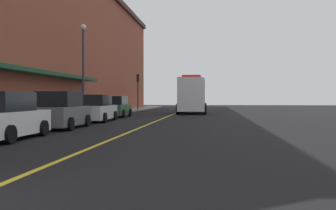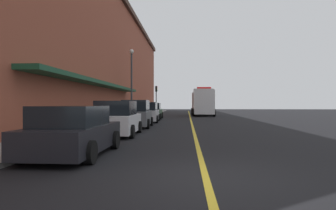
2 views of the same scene
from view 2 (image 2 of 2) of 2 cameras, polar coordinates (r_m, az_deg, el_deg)
The scene contains 14 objects.
ground_plane at distance 31.59m, azimuth 4.37°, elevation -2.67°, with size 112.00×112.00×0.00m, color black.
sidewalk_left at distance 32.11m, azimuth -6.77°, elevation -2.49°, with size 2.40×70.00×0.15m, color gray.
lane_center_stripe at distance 31.59m, azimuth 4.37°, elevation -2.67°, with size 0.16×70.00×0.01m, color gold.
brick_building_left at distance 33.47m, azimuth -18.99°, elevation 8.95°, with size 12.63×64.00×13.34m.
parked_car_0 at distance 9.67m, azimuth -17.76°, elevation -4.98°, with size 2.15×4.40×1.54m.
parked_car_1 at distance 15.24m, azimuth -9.79°, elevation -2.73°, with size 2.21×4.36×1.75m.
parked_car_2 at distance 20.34m, azimuth -6.13°, elevation -1.87°, with size 2.15×4.39×1.85m.
parked_car_3 at distance 26.03m, azimuth -4.07°, elevation -1.50°, with size 2.24×4.75×1.74m.
parked_car_4 at distance 31.87m, azimuth -2.93°, elevation -1.22°, with size 2.04×4.28×1.69m.
box_truck at distance 40.16m, azimuth 6.64°, elevation 0.46°, with size 2.94×8.25×3.69m.
parking_meter_0 at distance 18.01m, azimuth -12.29°, elevation -1.51°, with size 0.14×0.18×1.33m.
parking_meter_1 at distance 32.82m, azimuth -5.03°, elevation -0.71°, with size 0.14×0.18×1.33m.
street_lamp_left at distance 30.03m, azimuth -7.05°, elevation 5.58°, with size 0.44×0.44×6.94m.
traffic_light_near at distance 47.44m, azimuth -2.28°, elevation 2.12°, with size 0.38×0.36×4.30m.
Camera 2 is at (-0.42, -6.55, 1.61)m, focal length 31.57 mm.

